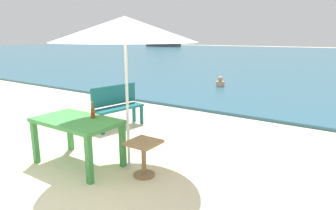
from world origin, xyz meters
name	(u,v)px	position (x,y,z in m)	size (l,w,h in m)	color
ground_plane	(56,196)	(0.00, 0.00, 0.00)	(120.00, 120.00, 0.00)	beige
sea_water	(329,57)	(0.00, 30.00, 0.04)	(120.00, 50.00, 0.08)	#2D6075
picnic_table_green	(77,126)	(-0.53, 0.83, 0.65)	(1.40, 0.80, 0.76)	#3D8C42
beer_bottle_amber	(93,112)	(-0.36, 1.02, 0.85)	(0.07, 0.07, 0.26)	brown
patio_umbrella	(125,30)	(0.22, 1.19, 2.12)	(2.10, 2.10, 2.30)	silver
side_table_wood	(144,153)	(0.59, 1.10, 0.35)	(0.44, 0.44, 0.54)	olive
bench_teal_center	(117,104)	(-1.44, 2.67, 0.54)	(0.55, 1.24, 0.95)	#196066
swimmer_person	(220,82)	(-1.60, 8.67, 0.24)	(0.34, 0.34, 0.41)	tan
boat_tanker	(163,42)	(-29.29, 44.27, 0.96)	(6.72, 1.83, 2.45)	#4C4C4C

